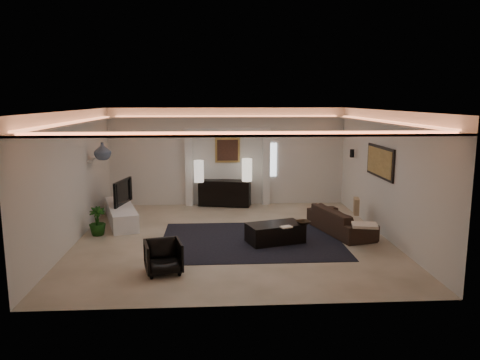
{
  "coord_description": "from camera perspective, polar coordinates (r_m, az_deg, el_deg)",
  "views": [
    {
      "loc": [
        -0.44,
        -10.12,
        3.14
      ],
      "look_at": [
        0.2,
        0.6,
        1.25
      ],
      "focal_mm": 34.37,
      "sensor_mm": 36.0,
      "label": 1
    }
  ],
  "objects": [
    {
      "name": "pilaster_right",
      "position": [
        13.77,
        3.25,
        1.44
      ],
      "size": [
        0.22,
        0.2,
        2.2
      ],
      "primitive_type": "cube",
      "color": "silver",
      "rests_on": "ground"
    },
    {
      "name": "painting_canvas",
      "position": [
        13.66,
        -1.56,
        3.71
      ],
      "size": [
        0.62,
        0.02,
        0.62
      ],
      "primitive_type": "cube",
      "color": "#4C2D1E",
      "rests_on": "wall_back"
    },
    {
      "name": "daylight_slit",
      "position": [
        13.84,
        4.05,
        2.52
      ],
      "size": [
        0.25,
        0.03,
        1.0
      ],
      "primitive_type": "cube",
      "color": "white",
      "rests_on": "wall_back"
    },
    {
      "name": "magazine",
      "position": [
        9.94,
        5.76,
        -5.93
      ],
      "size": [
        0.29,
        0.25,
        0.03
      ],
      "primitive_type": "cube",
      "rotation": [
        0.0,
        0.0,
        0.38
      ],
      "color": "#F7E1C8",
      "rests_on": "coffee_table"
    },
    {
      "name": "throw_blanket",
      "position": [
        9.97,
        15.22,
        -5.44
      ],
      "size": [
        0.59,
        0.52,
        0.06
      ],
      "primitive_type": "cube",
      "rotation": [
        0.0,
        0.0,
        -0.21
      ],
      "color": "beige",
      "rests_on": "sofa"
    },
    {
      "name": "area_rug",
      "position": [
        10.44,
        1.37,
        -7.49
      ],
      "size": [
        4.0,
        3.0,
        0.01
      ],
      "primitive_type": "cube",
      "color": "black",
      "rests_on": "ground"
    },
    {
      "name": "wall_left",
      "position": [
        10.71,
        -19.97,
        0.29
      ],
      "size": [
        0.0,
        7.0,
        7.0
      ],
      "primitive_type": "plane",
      "rotation": [
        1.57,
        0.0,
        1.57
      ],
      "color": "silver",
      "rests_on": "ground"
    },
    {
      "name": "plant",
      "position": [
        11.26,
        -17.29,
        -4.91
      ],
      "size": [
        0.47,
        0.47,
        0.67
      ],
      "primitive_type": "imported",
      "rotation": [
        0.0,
        0.0,
        0.29
      ],
      "color": "#12370C",
      "rests_on": "ground"
    },
    {
      "name": "media_ledge",
      "position": [
        12.26,
        -14.55,
        -4.1
      ],
      "size": [
        1.27,
        2.47,
        0.45
      ],
      "primitive_type": "cube",
      "rotation": [
        0.0,
        0.0,
        0.29
      ],
      "color": "white",
      "rests_on": "ground"
    },
    {
      "name": "throw_pillow",
      "position": [
        11.66,
        14.23,
        -3.17
      ],
      "size": [
        0.21,
        0.41,
        0.4
      ],
      "primitive_type": "cube",
      "rotation": [
        0.0,
        0.0,
        -0.24
      ],
      "color": "tan",
      "rests_on": "sofa"
    },
    {
      "name": "alcove_header",
      "position": [
        13.56,
        -1.56,
        6.21
      ],
      "size": [
        2.52,
        0.2,
        0.12
      ],
      "primitive_type": "cube",
      "color": "silver",
      "rests_on": "wall_back"
    },
    {
      "name": "bowl",
      "position": [
        10.23,
        7.84,
        -5.37
      ],
      "size": [
        0.37,
        0.37,
        0.08
      ],
      "primitive_type": "imported",
      "rotation": [
        0.0,
        0.0,
        0.22
      ],
      "color": "black",
      "rests_on": "coffee_table"
    },
    {
      "name": "wall_right",
      "position": [
        10.99,
        17.63,
        0.66
      ],
      "size": [
        0.0,
        7.0,
        7.0
      ],
      "primitive_type": "plane",
      "rotation": [
        1.57,
        0.0,
        -1.57
      ],
      "color": "silver",
      "rests_on": "ground"
    },
    {
      "name": "wall_sconce",
      "position": [
        12.98,
        13.74,
        3.24
      ],
      "size": [
        0.12,
        0.12,
        0.22
      ],
      "primitive_type": "cylinder",
      "color": "black",
      "rests_on": "wall_right"
    },
    {
      "name": "console",
      "position": [
        13.65,
        -1.91,
        -1.6
      ],
      "size": [
        1.58,
        0.78,
        0.76
      ],
      "primitive_type": "cube",
      "rotation": [
        0.0,
        0.0,
        -0.21
      ],
      "color": "black",
      "rests_on": "ground"
    },
    {
      "name": "coffee_table",
      "position": [
        10.28,
        4.38,
        -6.64
      ],
      "size": [
        1.35,
        0.99,
        0.45
      ],
      "primitive_type": "cube",
      "rotation": [
        0.0,
        0.0,
        0.3
      ],
      "color": "black",
      "rests_on": "ground"
    },
    {
      "name": "ceiling",
      "position": [
        10.13,
        -0.94,
        8.62
      ],
      "size": [
        7.0,
        7.0,
        0.0
      ],
      "primitive_type": "plane",
      "rotation": [
        3.14,
        0.0,
        0.0
      ],
      "color": "white",
      "rests_on": "ground"
    },
    {
      "name": "ginger_jar",
      "position": [
        11.8,
        -16.7,
        3.45
      ],
      "size": [
        0.53,
        0.53,
        0.43
      ],
      "primitive_type": "imported",
      "rotation": [
        0.0,
        0.0,
        -0.34
      ],
      "color": "#434A55",
      "rests_on": "wall_niche"
    },
    {
      "name": "sofa",
      "position": [
        11.23,
        12.39,
        -4.95
      ],
      "size": [
        2.14,
        1.28,
        0.58
      ],
      "primitive_type": "imported",
      "rotation": [
        0.0,
        0.0,
        1.84
      ],
      "color": "#372311",
      "rests_on": "ground"
    },
    {
      "name": "figurine",
      "position": [
        12.74,
        -14.56,
        -1.66
      ],
      "size": [
        0.2,
        0.2,
        0.41
      ],
      "primitive_type": "cylinder",
      "rotation": [
        0.0,
        0.0,
        0.38
      ],
      "color": "black",
      "rests_on": "media_ledge"
    },
    {
      "name": "wall_niche",
      "position": [
        12.0,
        -17.88,
        2.36
      ],
      "size": [
        0.1,
        0.55,
        0.04
      ],
      "primitive_type": "cube",
      "color": "silver",
      "rests_on": "wall_left"
    },
    {
      "name": "cove_soffit",
      "position": [
        10.14,
        -0.93,
        7.04
      ],
      "size": [
        7.0,
        7.0,
        0.04
      ],
      "primitive_type": "cube",
      "color": "silver",
      "rests_on": "ceiling"
    },
    {
      "name": "wall_back",
      "position": [
        13.73,
        -1.56,
        2.91
      ],
      "size": [
        7.0,
        0.0,
        7.0
      ],
      "primitive_type": "plane",
      "rotation": [
        1.57,
        0.0,
        0.0
      ],
      "color": "silver",
      "rests_on": "ground"
    },
    {
      "name": "floor",
      "position": [
        10.61,
        -0.89,
        -7.24
      ],
      "size": [
        7.0,
        7.0,
        0.0
      ],
      "primitive_type": "plane",
      "color": "beige",
      "rests_on": "ground"
    },
    {
      "name": "art_panel_frame",
      "position": [
        11.23,
        17.01,
        2.17
      ],
      "size": [
        0.04,
        1.64,
        0.74
      ],
      "primitive_type": "cube",
      "color": "black",
      "rests_on": "wall_right"
    },
    {
      "name": "lamp_right",
      "position": [
        13.4,
        0.87,
        1.18
      ],
      "size": [
        0.33,
        0.33,
        0.66
      ],
      "primitive_type": "cylinder",
      "rotation": [
        0.0,
        0.0,
        0.12
      ],
      "color": "white",
      "rests_on": "console"
    },
    {
      "name": "wall_front",
      "position": [
        6.85,
        0.39,
        -4.31
      ],
      "size": [
        7.0,
        0.0,
        7.0
      ],
      "primitive_type": "plane",
      "rotation": [
        -1.57,
        0.0,
        0.0
      ],
      "color": "silver",
      "rests_on": "ground"
    },
    {
      "name": "tv",
      "position": [
        12.32,
        -14.81,
        -1.44
      ],
      "size": [
        1.13,
        0.36,
        0.64
      ],
      "primitive_type": "imported",
      "rotation": [
        0.0,
        0.0,
        1.38
      ],
      "color": "black",
      "rests_on": "media_ledge"
    },
    {
      "name": "painting_frame",
      "position": [
        13.68,
        -1.56,
        3.72
      ],
      "size": [
        0.74,
        0.04,
        0.74
      ],
      "primitive_type": "cube",
      "color": "tan",
      "rests_on": "wall_back"
    },
    {
      "name": "art_panel_gold",
      "position": [
        11.22,
        16.89,
        2.17
      ],
      "size": [
        0.02,
        1.5,
        0.62
      ],
      "primitive_type": "cube",
      "color": "tan",
      "rests_on": "wall_right"
    },
    {
      "name": "lamp_left",
      "position": [
        13.3,
        -5.13,
        1.07
      ],
      "size": [
        0.3,
        0.3,
        0.63
      ],
      "primitive_type": "cylinder",
      "rotation": [
        0.0,
        0.0,
        -0.06
      ],
      "color": "beige",
      "rests_on": "console"
    },
    {
      "name": "armchair",
      "position": [
        8.61,
        -9.5,
        -9.4
      ],
      "size": [
        0.79,
        0.8,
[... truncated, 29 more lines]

